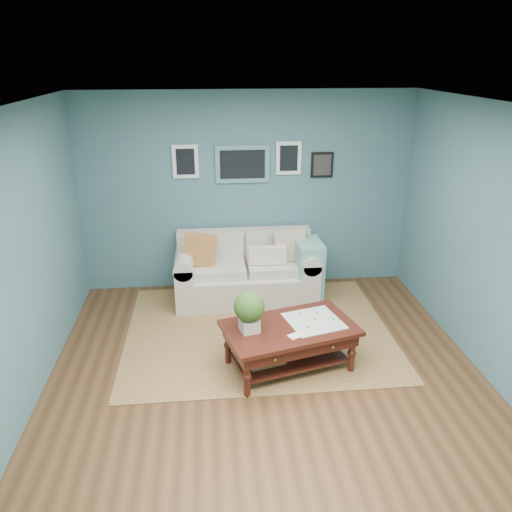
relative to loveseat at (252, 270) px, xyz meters
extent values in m
plane|color=brown|center=(-0.02, -2.03, -0.40)|extent=(5.00, 5.00, 0.00)
plane|color=white|center=(-0.02, -2.03, 2.30)|extent=(5.00, 5.00, 0.00)
cube|color=#3F696D|center=(-0.02, 0.47, 0.95)|extent=(4.50, 0.02, 2.70)
cube|color=#3F696D|center=(-0.02, -4.53, 0.95)|extent=(4.50, 0.02, 2.70)
cube|color=#3F696D|center=(-2.27, -2.03, 0.95)|extent=(0.02, 5.00, 2.70)
cube|color=#3F696D|center=(2.23, -2.03, 0.95)|extent=(0.02, 5.00, 2.70)
cube|color=slate|center=(-0.08, 0.45, 1.35)|extent=(0.72, 0.03, 0.50)
cube|color=black|center=(-0.08, 0.43, 1.35)|extent=(0.60, 0.01, 0.38)
cube|color=white|center=(-0.83, 0.45, 1.40)|extent=(0.34, 0.03, 0.44)
cube|color=white|center=(0.54, 0.45, 1.42)|extent=(0.34, 0.03, 0.44)
cube|color=black|center=(1.00, 0.45, 1.32)|extent=(0.30, 0.03, 0.34)
cube|color=brown|center=(-0.02, -0.92, -0.40)|extent=(3.13, 2.50, 0.01)
cube|color=beige|center=(-0.08, -0.04, -0.20)|extent=(1.39, 0.86, 0.41)
cube|color=beige|center=(-0.08, 0.30, 0.25)|extent=(1.82, 0.22, 0.47)
cube|color=beige|center=(-0.90, -0.04, -0.10)|extent=(0.24, 0.86, 0.61)
cube|color=beige|center=(0.73, -0.04, -0.10)|extent=(0.24, 0.86, 0.61)
cylinder|color=beige|center=(-0.90, -0.04, 0.21)|extent=(0.26, 0.86, 0.26)
cylinder|color=beige|center=(0.73, -0.04, 0.21)|extent=(0.26, 0.86, 0.26)
cube|color=beige|center=(-0.46, -0.09, 0.07)|extent=(0.71, 0.55, 0.13)
cube|color=beige|center=(0.29, -0.09, 0.07)|extent=(0.71, 0.55, 0.13)
cube|color=beige|center=(-0.46, 0.18, 0.31)|extent=(0.71, 0.12, 0.35)
cube|color=beige|center=(0.29, 0.18, 0.31)|extent=(0.71, 0.12, 0.35)
cube|color=#C05F31|center=(-0.69, -0.08, 0.35)|extent=(0.47, 0.17, 0.47)
cube|color=beige|center=(0.50, -0.02, 0.35)|extent=(0.46, 0.18, 0.45)
cube|color=beige|center=(0.19, -0.13, 0.27)|extent=(0.49, 0.12, 0.24)
cube|color=#75B2AC|center=(0.73, -0.15, 0.05)|extent=(0.33, 0.54, 0.78)
cube|color=#331009|center=(0.23, -1.70, 0.08)|extent=(1.49, 1.10, 0.04)
cube|color=#331009|center=(0.23, -1.70, -0.01)|extent=(1.38, 0.99, 0.13)
cube|color=#331009|center=(0.23, -1.70, -0.28)|extent=(1.25, 0.85, 0.03)
sphere|color=gold|center=(0.02, -2.13, -0.01)|extent=(0.03, 0.03, 0.03)
sphere|color=gold|center=(0.63, -1.97, -0.01)|extent=(0.03, 0.03, 0.03)
cylinder|color=#331009|center=(-0.25, -2.14, -0.17)|extent=(0.07, 0.07, 0.46)
cylinder|color=#331009|center=(0.87, -1.84, -0.17)|extent=(0.07, 0.07, 0.46)
cylinder|color=#331009|center=(-0.41, -1.56, -0.17)|extent=(0.07, 0.07, 0.46)
cylinder|color=#331009|center=(0.71, -1.26, -0.17)|extent=(0.07, 0.07, 0.46)
cube|color=beige|center=(-0.19, -1.76, 0.17)|extent=(0.22, 0.22, 0.13)
sphere|color=#264B18|center=(-0.19, -1.76, 0.38)|extent=(0.31, 0.31, 0.31)
cube|color=beige|center=(0.50, -1.63, 0.10)|extent=(0.65, 0.65, 0.01)
cube|color=#976A43|center=(-0.04, -1.77, -0.15)|extent=(0.44, 0.36, 0.22)
cube|color=#224D89|center=(0.53, -1.60, -0.20)|extent=(0.31, 0.26, 0.12)
camera|label=1|loc=(-0.57, -6.14, 2.70)|focal=35.00mm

